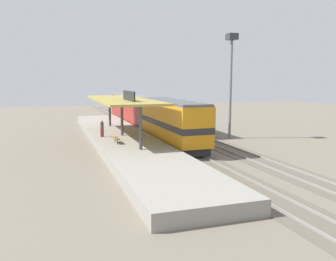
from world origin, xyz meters
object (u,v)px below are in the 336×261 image
object	(u,v)px
freight_car	(185,117)
platform_bench	(116,138)
locomotive	(171,122)
person_waiting	(102,127)
passenger_carriage_single	(132,109)
light_mast	(231,64)

from	to	relation	value
freight_car	platform_bench	bearing A→B (deg)	-136.14
locomotive	person_waiting	bearing A→B (deg)	163.92
platform_bench	locomotive	bearing A→B (deg)	19.46
freight_car	person_waiting	size ratio (longest dim) A/B	7.02
locomotive	freight_car	size ratio (longest dim) A/B	1.20
passenger_carriage_single	freight_car	distance (m)	10.95
passenger_carriage_single	person_waiting	size ratio (longest dim) A/B	11.70
passenger_carriage_single	light_mast	world-z (taller)	light_mast
locomotive	person_waiting	size ratio (longest dim) A/B	8.44
freight_car	locomotive	bearing A→B (deg)	-119.70
platform_bench	person_waiting	distance (m)	4.15
platform_bench	person_waiting	size ratio (longest dim) A/B	0.99
locomotive	passenger_carriage_single	size ratio (longest dim) A/B	0.72
freight_car	person_waiting	world-z (taller)	freight_car
person_waiting	freight_car	bearing A→B (deg)	28.43
light_mast	person_waiting	bearing A→B (deg)	-179.46
passenger_carriage_single	person_waiting	xyz separation A→B (m)	(-6.72, -16.06, -0.46)
platform_bench	light_mast	distance (m)	16.06
locomotive	light_mast	bearing A→B (deg)	14.89
freight_car	light_mast	distance (m)	9.35
locomotive	freight_car	bearing A→B (deg)	60.30
locomotive	person_waiting	distance (m)	7.01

